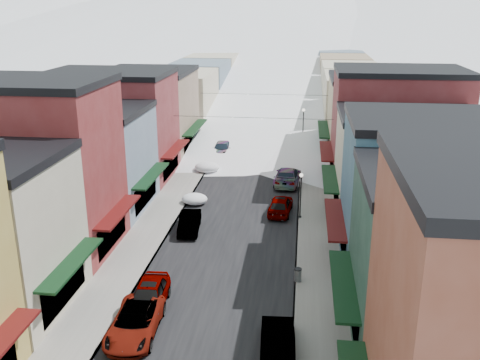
% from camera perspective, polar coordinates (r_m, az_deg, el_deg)
% --- Properties ---
extents(road, '(10.00, 160.00, 0.01)m').
position_cam_1_polar(road, '(75.66, 2.76, 5.08)').
color(road, black).
rests_on(road, ground).
extents(sidewalk_left, '(3.20, 160.00, 0.15)m').
position_cam_1_polar(sidewalk_left, '(76.38, -2.20, 5.26)').
color(sidewalk_left, gray).
rests_on(sidewalk_left, ground).
extents(sidewalk_right, '(3.20, 160.00, 0.15)m').
position_cam_1_polar(sidewalk_right, '(75.48, 7.78, 4.95)').
color(sidewalk_right, gray).
rests_on(sidewalk_right, ground).
extents(curb_left, '(0.10, 160.00, 0.15)m').
position_cam_1_polar(curb_left, '(76.16, -1.04, 5.24)').
color(curb_left, slate).
rests_on(curb_left, ground).
extents(curb_right, '(0.10, 160.00, 0.15)m').
position_cam_1_polar(curb_right, '(75.47, 6.60, 5.00)').
color(curb_right, slate).
rests_on(curb_right, ground).
extents(bldg_l_brick_near, '(12.30, 8.20, 12.50)m').
position_cam_1_polar(bldg_l_brick_near, '(40.39, -21.31, 1.24)').
color(bldg_l_brick_near, maroon).
rests_on(bldg_l_brick_near, ground).
extents(bldg_l_grayblue, '(11.30, 9.20, 9.00)m').
position_cam_1_polar(bldg_l_grayblue, '(48.00, -15.93, 2.19)').
color(bldg_l_grayblue, gray).
rests_on(bldg_l_grayblue, ground).
extents(bldg_l_brick_far, '(13.30, 9.20, 11.00)m').
position_cam_1_polar(bldg_l_brick_far, '(56.25, -13.52, 5.73)').
color(bldg_l_brick_far, maroon).
rests_on(bldg_l_brick_far, ground).
extents(bldg_l_tan, '(11.30, 11.20, 10.00)m').
position_cam_1_polar(bldg_l_tan, '(65.33, -9.68, 7.22)').
color(bldg_l_tan, '#8A705B').
rests_on(bldg_l_tan, ground).
extents(bldg_r_green, '(11.30, 9.20, 9.50)m').
position_cam_1_polar(bldg_r_green, '(29.48, 22.15, -8.18)').
color(bldg_r_green, '#1D3D30').
rests_on(bldg_r_green, ground).
extents(bldg_r_blue, '(11.30, 9.20, 10.50)m').
position_cam_1_polar(bldg_r_blue, '(37.38, 18.86, -1.42)').
color(bldg_r_blue, '#325A71').
rests_on(bldg_r_blue, ground).
extents(bldg_r_cream, '(12.30, 9.20, 9.00)m').
position_cam_1_polar(bldg_r_cream, '(46.11, 17.22, 1.42)').
color(bldg_r_cream, beige).
rests_on(bldg_r_cream, ground).
extents(bldg_r_brick_far, '(13.30, 9.20, 11.50)m').
position_cam_1_polar(bldg_r_brick_far, '(54.48, 16.29, 5.38)').
color(bldg_r_brick_far, maroon).
rests_on(bldg_r_brick_far, ground).
extents(bldg_r_tan, '(11.30, 11.20, 9.50)m').
position_cam_1_polar(bldg_r_tan, '(64.23, 13.98, 6.52)').
color(bldg_r_tan, tan).
rests_on(bldg_r_tan, ground).
extents(distant_blocks, '(34.00, 55.00, 8.00)m').
position_cam_1_polar(distant_blocks, '(97.53, 3.81, 10.42)').
color(distant_blocks, gray).
rests_on(distant_blocks, ground).
extents(mountain_ridge, '(670.00, 340.00, 34.00)m').
position_cam_1_polar(mountain_ridge, '(291.73, 2.10, 17.66)').
color(mountain_ridge, silver).
rests_on(mountain_ridge, ground).
extents(overhead_cables, '(16.40, 15.04, 0.04)m').
position_cam_1_polar(overhead_cables, '(62.20, 1.99, 8.04)').
color(overhead_cables, black).
rests_on(overhead_cables, ground).
extents(car_white_suv, '(2.76, 5.51, 1.50)m').
position_cam_1_polar(car_white_suv, '(30.59, -11.14, -14.68)').
color(car_white_suv, '#B9B9BB').
rests_on(car_white_suv, ground).
extents(car_silver_sedan, '(2.23, 5.01, 1.67)m').
position_cam_1_polar(car_silver_sedan, '(32.71, -9.71, -12.07)').
color(car_silver_sedan, '#AFB2B8').
rests_on(car_silver_sedan, ground).
extents(car_dark_hatch, '(2.02, 4.58, 1.46)m').
position_cam_1_polar(car_dark_hatch, '(42.74, -5.42, -4.52)').
color(car_dark_hatch, black).
rests_on(car_dark_hatch, ground).
extents(car_silver_wagon, '(2.36, 5.46, 1.57)m').
position_cam_1_polar(car_silver_wagon, '(63.82, -1.92, 3.32)').
color(car_silver_wagon, gray).
rests_on(car_silver_wagon, ground).
extents(car_green_sedan, '(1.99, 4.99, 1.62)m').
position_cam_1_polar(car_green_sedan, '(28.50, 4.03, -16.92)').
color(car_green_sedan, black).
rests_on(car_green_sedan, ground).
extents(car_gray_suv, '(2.24, 4.78, 1.58)m').
position_cam_1_polar(car_gray_suv, '(46.15, 4.33, -2.65)').
color(car_gray_suv, gray).
rests_on(car_gray_suv, ground).
extents(car_black_sedan, '(2.79, 6.04, 1.71)m').
position_cam_1_polar(car_black_sedan, '(53.66, 5.08, 0.43)').
color(car_black_sedan, black).
rests_on(car_black_sedan, ground).
extents(car_lane_silver, '(2.11, 4.55, 1.51)m').
position_cam_1_polar(car_lane_silver, '(69.53, 1.31, 4.55)').
color(car_lane_silver, gray).
rests_on(car_lane_silver, ground).
extents(car_lane_white, '(2.90, 5.33, 1.42)m').
position_cam_1_polar(car_lane_white, '(76.47, 4.48, 5.72)').
color(car_lane_white, silver).
rests_on(car_lane_white, ground).
extents(trash_can, '(0.51, 0.51, 0.87)m').
position_cam_1_polar(trash_can, '(35.23, 6.18, -10.00)').
color(trash_can, slate).
rests_on(trash_can, sidewalk_right).
extents(streetlamp_near, '(0.32, 0.32, 3.87)m').
position_cam_1_polar(streetlamp_near, '(44.52, 6.51, -1.04)').
color(streetlamp_near, black).
rests_on(streetlamp_near, sidewalk_right).
extents(streetlamp_far, '(0.38, 0.38, 4.61)m').
position_cam_1_polar(streetlamp_far, '(68.44, 6.76, 6.18)').
color(streetlamp_far, black).
rests_on(streetlamp_far, sidewalk_right).
extents(snow_pile_mid, '(2.34, 2.64, 0.99)m').
position_cam_1_polar(snow_pile_mid, '(48.47, -4.83, -2.02)').
color(snow_pile_mid, white).
rests_on(snow_pile_mid, ground).
extents(snow_pile_far, '(2.65, 2.83, 1.12)m').
position_cam_1_polar(snow_pile_far, '(57.55, -3.51, 1.37)').
color(snow_pile_far, white).
rests_on(snow_pile_far, ground).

